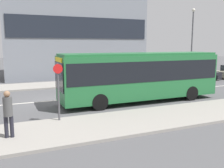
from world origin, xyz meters
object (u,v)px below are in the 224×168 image
(parked_car_0, at_px, (198,75))
(pedestrian_near_stop, at_px, (8,111))
(bus_stop_sign, at_px, (58,87))
(street_lamp, at_px, (192,36))
(city_bus, at_px, (140,74))

(parked_car_0, relative_size, pedestrian_near_stop, 2.49)
(parked_car_0, height_order, pedestrian_near_stop, pedestrian_near_stop)
(bus_stop_sign, distance_m, street_lamp, 19.56)
(pedestrian_near_stop, height_order, bus_stop_sign, bus_stop_sign)
(city_bus, relative_size, street_lamp, 1.44)
(bus_stop_sign, relative_size, street_lamp, 0.37)
(city_bus, relative_size, bus_stop_sign, 3.87)
(bus_stop_sign, bearing_deg, parked_car_0, 27.51)
(city_bus, distance_m, street_lamp, 13.40)
(parked_car_0, distance_m, street_lamp, 4.34)
(pedestrian_near_stop, relative_size, bus_stop_sign, 0.67)
(parked_car_0, distance_m, bus_stop_sign, 18.15)
(city_bus, xyz_separation_m, pedestrian_near_stop, (-8.06, -3.96, -0.64))
(city_bus, distance_m, parked_car_0, 11.87)
(bus_stop_sign, height_order, street_lamp, street_lamp)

